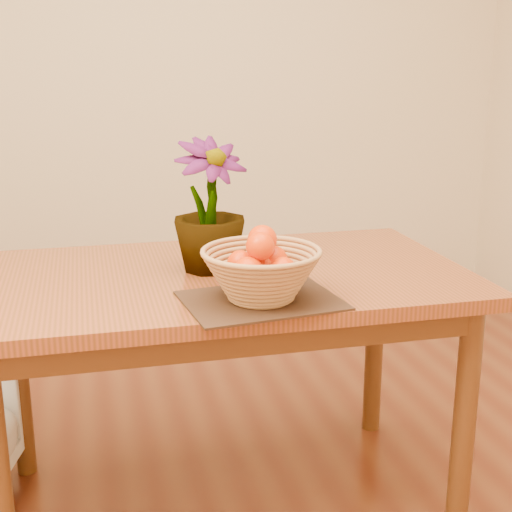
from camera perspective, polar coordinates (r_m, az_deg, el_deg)
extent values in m
cube|color=beige|center=(3.90, -8.50, 15.44)|extent=(4.00, 0.02, 2.70)
cube|color=brown|center=(2.06, -2.63, -1.83)|extent=(1.40, 0.80, 0.04)
cube|color=#4C2A11|center=(2.07, -2.61, -3.41)|extent=(1.28, 0.68, 0.08)
cylinder|color=#4C2A11|center=(2.13, 16.31, -12.77)|extent=(0.06, 0.06, 0.71)
cylinder|color=#4C2A11|center=(2.47, -18.48, -8.94)|extent=(0.06, 0.06, 0.71)
cylinder|color=#4C2A11|center=(2.65, 9.47, -6.62)|extent=(0.06, 0.06, 0.71)
cube|color=black|center=(1.80, 0.42, -3.58)|extent=(0.42, 0.33, 0.01)
cylinder|color=tan|center=(1.80, 0.42, -3.37)|extent=(0.15, 0.15, 0.01)
sphere|color=red|center=(1.78, 0.42, -0.98)|extent=(0.06, 0.06, 0.06)
sphere|color=red|center=(1.82, 1.39, -0.31)|extent=(0.07, 0.07, 0.07)
sphere|color=red|center=(1.80, -1.26, -0.60)|extent=(0.07, 0.07, 0.07)
sphere|color=red|center=(1.72, -0.60, -1.27)|extent=(0.07, 0.07, 0.07)
sphere|color=red|center=(1.75, 2.16, -1.16)|extent=(0.07, 0.07, 0.07)
sphere|color=red|center=(1.79, 0.51, 1.32)|extent=(0.07, 0.07, 0.07)
sphere|color=red|center=(1.73, 0.34, 0.78)|extent=(0.07, 0.07, 0.07)
imported|color=#144715|center=(2.03, -3.76, 4.05)|extent=(0.27, 0.27, 0.38)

